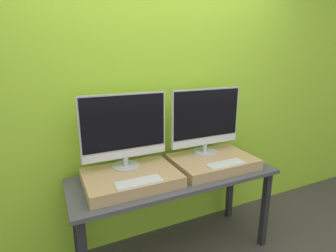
# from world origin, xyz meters

# --- Properties ---
(wall_back) EXTENTS (8.00, 0.04, 2.60)m
(wall_back) POSITION_xyz_m (0.00, 0.67, 1.30)
(wall_back) COLOR #9ED12D
(wall_back) RESTS_ON ground_plane
(workbench) EXTENTS (1.63, 0.60, 0.73)m
(workbench) POSITION_xyz_m (0.00, 0.30, 0.65)
(workbench) COLOR #47474C
(workbench) RESTS_ON ground_plane
(wooden_riser_left) EXTENTS (0.67, 0.48, 0.08)m
(wooden_riser_left) POSITION_xyz_m (-0.36, 0.31, 0.77)
(wooden_riser_left) COLOR tan
(wooden_riser_left) RESTS_ON workbench
(monitor_left) EXTENTS (0.65, 0.21, 0.56)m
(monitor_left) POSITION_xyz_m (-0.36, 0.43, 1.11)
(monitor_left) COLOR #B2B2B7
(monitor_left) RESTS_ON wooden_riser_left
(keyboard_left) EXTENTS (0.31, 0.11, 0.01)m
(keyboard_left) POSITION_xyz_m (-0.36, 0.13, 0.82)
(keyboard_left) COLOR silver
(keyboard_left) RESTS_ON wooden_riser_left
(wooden_riser_right) EXTENTS (0.67, 0.48, 0.08)m
(wooden_riser_right) POSITION_xyz_m (0.36, 0.31, 0.77)
(wooden_riser_right) COLOR tan
(wooden_riser_right) RESTS_ON workbench
(monitor_right) EXTENTS (0.65, 0.21, 0.56)m
(monitor_right) POSITION_xyz_m (0.36, 0.43, 1.11)
(monitor_right) COLOR #B2B2B7
(monitor_right) RESTS_ON wooden_riser_right
(keyboard_right) EXTENTS (0.31, 0.11, 0.01)m
(keyboard_right) POSITION_xyz_m (0.36, 0.13, 0.82)
(keyboard_right) COLOR silver
(keyboard_right) RESTS_ON wooden_riser_right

